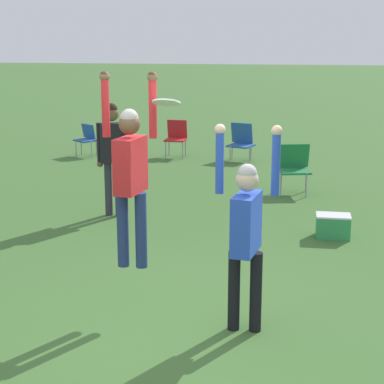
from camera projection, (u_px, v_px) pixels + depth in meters
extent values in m
plane|color=#3D662D|center=(169.00, 329.00, 6.43)|extent=(120.00, 120.00, 0.00)
cylinder|color=navy|center=(123.00, 229.00, 6.60)|extent=(0.12, 0.12, 0.79)
cylinder|color=navy|center=(141.00, 230.00, 6.57)|extent=(0.12, 0.12, 0.79)
cube|color=red|center=(130.00, 165.00, 6.42)|extent=(0.27, 0.46, 0.56)
sphere|color=brown|center=(129.00, 124.00, 6.33)|extent=(0.21, 0.21, 0.21)
sphere|color=#B7B2AD|center=(129.00, 118.00, 6.31)|extent=(0.18, 0.18, 0.18)
cylinder|color=red|center=(106.00, 107.00, 6.32)|extent=(0.08, 0.08, 0.60)
sphere|color=brown|center=(105.00, 76.00, 6.25)|extent=(0.10, 0.10, 0.10)
cylinder|color=red|center=(153.00, 108.00, 6.25)|extent=(0.08, 0.08, 0.60)
sphere|color=brown|center=(152.00, 77.00, 6.18)|extent=(0.10, 0.10, 0.10)
cylinder|color=black|center=(234.00, 291.00, 6.34)|extent=(0.12, 0.12, 0.82)
cylinder|color=black|center=(256.00, 292.00, 6.31)|extent=(0.12, 0.12, 0.82)
cube|color=blue|center=(246.00, 224.00, 6.16)|extent=(0.28, 0.51, 0.58)
sphere|color=beige|center=(247.00, 180.00, 6.05)|extent=(0.22, 0.22, 0.22)
sphere|color=#B7B2AD|center=(247.00, 174.00, 6.04)|extent=(0.19, 0.19, 0.19)
cylinder|color=blue|center=(220.00, 162.00, 6.06)|extent=(0.08, 0.08, 0.61)
sphere|color=beige|center=(220.00, 129.00, 5.98)|extent=(0.10, 0.10, 0.10)
cylinder|color=blue|center=(276.00, 163.00, 5.97)|extent=(0.08, 0.08, 0.61)
sphere|color=beige|center=(277.00, 131.00, 5.90)|extent=(0.10, 0.10, 0.10)
cylinder|color=white|center=(166.00, 102.00, 6.04)|extent=(0.27, 0.26, 0.10)
cylinder|color=gray|center=(166.00, 149.00, 15.28)|extent=(0.02, 0.02, 0.44)
cylinder|color=gray|center=(183.00, 150.00, 15.22)|extent=(0.02, 0.02, 0.44)
cylinder|color=gray|center=(169.00, 147.00, 15.67)|extent=(0.02, 0.02, 0.44)
cylinder|color=gray|center=(185.00, 147.00, 15.61)|extent=(0.02, 0.02, 0.44)
cube|color=#B21E23|center=(176.00, 140.00, 15.40)|extent=(0.51, 0.51, 0.04)
cube|color=#B21E23|center=(177.00, 129.00, 15.55)|extent=(0.49, 0.14, 0.44)
cylinder|color=gray|center=(76.00, 149.00, 15.40)|extent=(0.02, 0.02, 0.41)
cylinder|color=gray|center=(91.00, 150.00, 15.34)|extent=(0.02, 0.02, 0.41)
cylinder|color=gray|center=(81.00, 146.00, 15.77)|extent=(0.02, 0.02, 0.41)
cylinder|color=gray|center=(96.00, 147.00, 15.71)|extent=(0.02, 0.02, 0.41)
cube|color=#235193|center=(86.00, 140.00, 15.51)|extent=(0.64, 0.64, 0.04)
cube|color=#235193|center=(88.00, 131.00, 15.67)|extent=(0.42, 0.35, 0.35)
cylinder|color=gray|center=(281.00, 184.00, 11.68)|extent=(0.02, 0.02, 0.45)
cylinder|color=gray|center=(306.00, 185.00, 11.61)|extent=(0.02, 0.02, 0.45)
cylinder|color=gray|center=(281.00, 179.00, 12.12)|extent=(0.02, 0.02, 0.45)
cylinder|color=gray|center=(306.00, 180.00, 12.05)|extent=(0.02, 0.02, 0.45)
cube|color=#1E753D|center=(294.00, 171.00, 11.81)|extent=(0.65, 0.65, 0.04)
cube|color=#1E753D|center=(295.00, 156.00, 12.00)|extent=(0.55, 0.24, 0.45)
cylinder|color=gray|center=(230.00, 154.00, 14.78)|extent=(0.02, 0.02, 0.39)
cylinder|color=gray|center=(250.00, 155.00, 14.71)|extent=(0.02, 0.02, 0.39)
cylinder|color=gray|center=(232.00, 151.00, 15.21)|extent=(0.02, 0.02, 0.39)
cylinder|color=gray|center=(251.00, 152.00, 15.14)|extent=(0.02, 0.02, 0.39)
cube|color=#235193|center=(241.00, 146.00, 14.92)|extent=(0.68, 0.68, 0.04)
cube|color=#235193|center=(242.00, 133.00, 15.09)|extent=(0.54, 0.30, 0.49)
cylinder|color=#2D2D38|center=(108.00, 189.00, 10.41)|extent=(0.12, 0.12, 0.89)
cylinder|color=#2D2D38|center=(119.00, 189.00, 10.39)|extent=(0.12, 0.12, 0.89)
cube|color=black|center=(112.00, 143.00, 10.22)|extent=(0.43, 0.35, 0.63)
sphere|color=brown|center=(111.00, 114.00, 10.11)|extent=(0.24, 0.24, 0.24)
sphere|color=black|center=(111.00, 110.00, 10.09)|extent=(0.20, 0.20, 0.20)
cylinder|color=black|center=(99.00, 144.00, 10.26)|extent=(0.08, 0.08, 0.66)
sphere|color=brown|center=(100.00, 164.00, 10.34)|extent=(0.10, 0.10, 0.10)
cylinder|color=black|center=(125.00, 144.00, 10.19)|extent=(0.08, 0.08, 0.66)
sphere|color=brown|center=(126.00, 165.00, 10.27)|extent=(0.10, 0.10, 0.10)
cube|color=#2D8C4C|center=(333.00, 227.00, 9.31)|extent=(0.48, 0.32, 0.32)
cube|color=silver|center=(334.00, 216.00, 9.27)|extent=(0.49, 0.33, 0.02)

